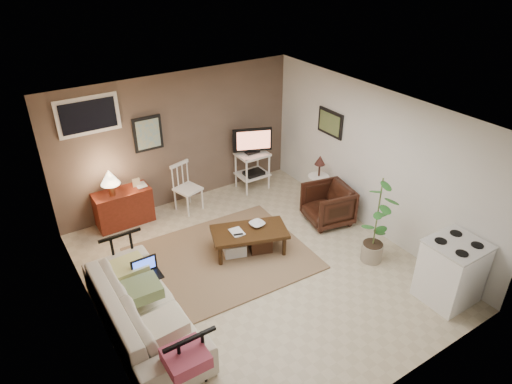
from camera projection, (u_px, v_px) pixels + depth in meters
floor at (256, 269)px, 6.82m from camera, size 5.00×5.00×0.00m
art_back at (148, 134)px, 7.64m from camera, size 0.50×0.03×0.60m
art_right at (330, 123)px, 7.88m from camera, size 0.03×0.60×0.45m
window at (88, 116)px, 6.97m from camera, size 0.96×0.03×0.60m
rug at (222, 258)px, 7.04m from camera, size 2.67×2.18×0.02m
coffee_table at (249, 239)px, 7.07m from camera, size 1.28×0.94×0.44m
sofa at (142, 302)px, 5.59m from camera, size 0.66×2.26×0.88m
sofa_pillows at (154, 307)px, 5.37m from camera, size 0.43×2.15×0.15m
sofa_end_rails at (153, 302)px, 5.68m from camera, size 0.61×2.26×0.76m
laptop at (146, 271)px, 5.91m from camera, size 0.35×0.25×0.24m
red_console at (122, 204)px, 7.73m from camera, size 0.94×0.42×1.08m
spindle_chair at (187, 189)px, 8.11m from camera, size 0.50×0.50×0.89m
tv_stand at (253, 158)px, 8.69m from camera, size 0.71×0.48×1.24m
side_table at (319, 175)px, 8.12m from camera, size 0.38×0.38×1.01m
armchair at (328, 203)px, 7.78m from camera, size 0.81×0.84×0.74m
potted_plant at (377, 218)px, 6.65m from camera, size 0.36×0.36×1.44m
stove at (451, 271)px, 6.08m from camera, size 0.71×0.66×0.92m
bowl at (257, 220)px, 7.04m from camera, size 0.23×0.08×0.23m
book_table at (231, 227)px, 6.84m from camera, size 0.18×0.04×0.25m
book_console at (135, 181)px, 7.69m from camera, size 0.17×0.03×0.23m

